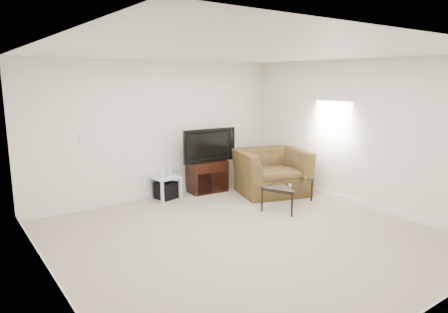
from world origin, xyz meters
TOP-DOWN VIEW (x-y plane):
  - floor at (0.00, 0.00)m, footprint 5.00×5.00m
  - ceiling at (0.00, 0.00)m, footprint 5.00×5.00m
  - wall_back at (0.00, 2.50)m, footprint 5.00×0.02m
  - wall_left at (-2.50, 0.00)m, footprint 0.02×5.00m
  - wall_right at (2.50, 0.00)m, footprint 0.02×5.00m
  - plate_back at (-1.40, 2.49)m, footprint 0.12×0.02m
  - plate_right_switch at (2.49, 1.60)m, footprint 0.02×0.09m
  - plate_right_outlet at (2.49, 1.30)m, footprint 0.02×0.08m
  - tv_stand at (0.85, 2.28)m, footprint 0.77×0.57m
  - dvd_player at (0.85, 2.24)m, footprint 0.39×0.29m
  - television at (0.85, 2.25)m, footprint 1.04×0.26m
  - side_table at (-0.05, 2.28)m, footprint 0.49×0.49m
  - subwoofer at (-0.03, 2.30)m, footprint 0.40×0.40m
  - game_console at (-0.15, 2.25)m, footprint 0.06×0.15m
  - game_case at (0.01, 2.27)m, footprint 0.08×0.13m
  - recliner at (1.80, 1.45)m, footprint 1.49×1.20m
  - coffee_table at (1.47, 0.65)m, footprint 1.21×0.97m
  - remote at (1.36, 0.50)m, footprint 0.14×0.15m

SIDE VIEW (x-z plane):
  - floor at x=0.00m, z-range 0.00..0.00m
  - subwoofer at x=-0.03m, z-range -0.01..0.31m
  - coffee_table at x=1.47m, z-range 0.00..0.41m
  - side_table at x=-0.05m, z-range 0.00..0.43m
  - plate_right_outlet at x=2.49m, z-range 0.24..0.36m
  - tv_stand at x=0.85m, z-range 0.00..0.61m
  - remote at x=1.36m, z-range 0.42..0.43m
  - dvd_player at x=0.85m, z-range 0.48..0.53m
  - game_case at x=0.01m, z-range 0.43..0.60m
  - game_console at x=-0.15m, z-range 0.43..0.62m
  - recliner at x=1.80m, z-range 0.00..1.13m
  - television at x=0.85m, z-range 0.61..1.25m
  - wall_back at x=0.00m, z-range 0.00..2.50m
  - wall_left at x=-2.50m, z-range 0.00..2.50m
  - wall_right at x=2.50m, z-range 0.00..2.50m
  - plate_back at x=-1.40m, z-range 1.19..1.31m
  - plate_right_switch at x=2.49m, z-range 1.19..1.31m
  - ceiling at x=0.00m, z-range 2.50..2.50m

